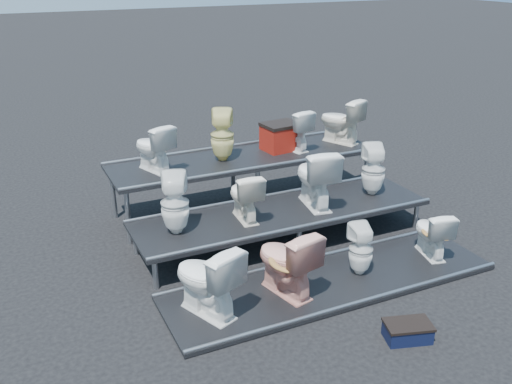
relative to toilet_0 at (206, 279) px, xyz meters
name	(u,v)px	position (x,y,z in m)	size (l,w,h in m)	color
ground	(282,240)	(1.62, 1.30, -0.49)	(80.00, 80.00, 0.00)	black
tier_front	(331,282)	(1.62, 0.00, -0.46)	(4.20, 1.20, 0.06)	black
tier_mid	(282,226)	(1.62, 1.30, -0.26)	(4.20, 1.20, 0.46)	black
tier_back	(245,182)	(1.62, 2.60, -0.06)	(4.20, 1.20, 0.86)	black
toilet_0	(206,279)	(0.00, 0.00, 0.00)	(0.48, 0.83, 0.85)	white
toilet_1	(286,261)	(0.99, 0.00, -0.01)	(0.47, 0.82, 0.84)	#DD9687
toilet_2	(361,249)	(2.04, 0.00, -0.09)	(0.30, 0.30, 0.66)	white
toilet_3	(432,233)	(3.16, 0.00, -0.10)	(0.36, 0.64, 0.65)	white
toilet_4	(175,203)	(0.08, 1.30, 0.38)	(0.36, 0.37, 0.80)	white
toilet_5	(245,196)	(1.04, 1.30, 0.31)	(0.37, 0.65, 0.67)	white
toilet_6	(315,177)	(2.13, 1.30, 0.40)	(0.48, 0.84, 0.86)	white
toilet_7	(373,169)	(3.13, 1.30, 0.36)	(0.34, 0.35, 0.76)	white
toilet_8	(153,147)	(0.19, 2.60, 0.72)	(0.39, 0.68, 0.70)	white
toilet_9	(222,135)	(1.26, 2.60, 0.77)	(0.35, 0.36, 0.79)	#EAE08D
toilet_10	(293,129)	(2.48, 2.60, 0.71)	(0.37, 0.65, 0.66)	white
toilet_11	(341,121)	(3.38, 2.60, 0.75)	(0.42, 0.73, 0.75)	white
red_crate	(281,138)	(2.29, 2.67, 0.57)	(0.54, 0.43, 0.39)	maroon
step_stool	(408,332)	(1.76, -1.28, -0.40)	(0.47, 0.28, 0.17)	black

